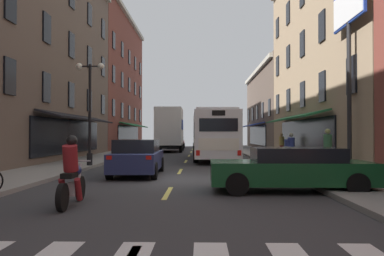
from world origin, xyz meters
The scene contains 15 objects.
ground_plane centered at (0.00, 0.00, -0.05)m, with size 34.80×80.00×0.10m, color #333335.
lane_centre_dashes centered at (0.00, -0.25, 0.00)m, with size 0.14×73.90×0.01m.
sidewalk_left centered at (-5.90, 0.00, 0.07)m, with size 3.00×80.00×0.14m, color gray.
sidewalk_right centered at (5.90, 0.00, 0.07)m, with size 3.00×80.00×0.14m, color gray.
billboard_sign centered at (7.05, 1.46, 6.09)m, with size 0.40×3.32×7.64m.
transit_bus centered at (1.74, 11.84, 1.67)m, with size 2.85×11.81×3.18m.
box_truck centered at (-2.03, 22.53, 2.08)m, with size 2.55×6.95×4.12m.
sedan_near centered at (-2.04, 31.90, 0.73)m, with size 2.08×4.82×1.43m.
sedan_mid centered at (3.61, -3.13, 0.67)m, with size 4.67×2.03×1.29m.
sedan_far centered at (-1.66, 1.29, 0.74)m, with size 1.98×4.59×1.47m.
motorcycle_rider centered at (-2.09, -5.57, 0.71)m, with size 0.62×2.07×1.66m.
pedestrian_near centered at (5.61, 5.66, 0.99)m, with size 0.52×0.36×1.61m.
pedestrian_mid centered at (6.59, 2.77, 1.07)m, with size 0.36×0.36×1.80m.
pedestrian_rear centered at (6.55, 12.52, 0.97)m, with size 0.36×0.36×1.62m.
street_lamp_twin centered at (-4.63, 4.69, 2.98)m, with size 1.42×0.32×5.12m.
Camera 1 is at (0.96, -14.67, 1.68)m, focal length 36.44 mm.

